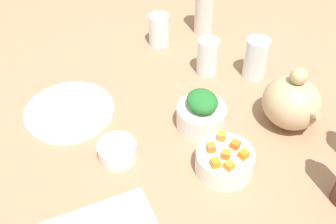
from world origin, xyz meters
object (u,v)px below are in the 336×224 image
at_px(bowl_carrots, 224,161).
at_px(bottle_0, 205,3).
at_px(bowl_small_side, 117,151).
at_px(teapot, 292,102).
at_px(plate_tofu, 69,111).
at_px(drinking_glass_2, 159,30).
at_px(bowl_greens, 201,117).
at_px(drinking_glass_0, 208,57).
at_px(drinking_glass_1, 256,58).

xyz_separation_m(bowl_carrots, bottle_0, (-0.53, 0.26, 0.08)).
xyz_separation_m(bowl_small_side, teapot, (0.09, 0.43, 0.05)).
bearing_deg(plate_tofu, teapot, 59.49).
distance_m(bottle_0, drinking_glass_2, 0.17).
bearing_deg(drinking_glass_2, bowl_greens, -10.74).
xyz_separation_m(bowl_greens, drinking_glass_0, (-0.18, 0.13, 0.02)).
distance_m(bowl_small_side, drinking_glass_1, 0.48).
bearing_deg(drinking_glass_1, bowl_carrots, -46.42).
xyz_separation_m(bowl_carrots, bowl_small_side, (-0.14, -0.20, -0.01)).
height_order(bowl_carrots, bowl_small_side, bowl_carrots).
relative_size(bowl_small_side, bottle_0, 0.38).
relative_size(bowl_greens, bowl_carrots, 0.94).
bearing_deg(bowl_carrots, plate_tofu, -143.28).
bearing_deg(drinking_glass_2, drinking_glass_1, 31.74).
xyz_separation_m(bowl_carrots, drinking_glass_1, (-0.26, 0.27, 0.03)).
xyz_separation_m(plate_tofu, bottle_0, (-0.19, 0.52, 0.10)).
distance_m(bowl_small_side, bottle_0, 0.61).
xyz_separation_m(drinking_glass_1, drinking_glass_2, (-0.27, -0.17, -0.01)).
relative_size(plate_tofu, teapot, 1.40).
xyz_separation_m(bowl_small_side, drinking_glass_2, (-0.39, 0.30, 0.03)).
relative_size(plate_tofu, bowl_carrots, 1.79).
height_order(bowl_greens, drinking_glass_0, drinking_glass_0).
bearing_deg(teapot, bowl_greens, -113.84).
distance_m(bowl_greens, drinking_glass_0, 0.23).
height_order(bowl_greens, bottle_0, bottle_0).
bearing_deg(drinking_glass_1, drinking_glass_0, -123.28).
bearing_deg(bowl_carrots, drinking_glass_1, 133.58).
distance_m(bowl_carrots, bottle_0, 0.60).
distance_m(bowl_greens, bowl_carrots, 0.15).
height_order(plate_tofu, bottle_0, bottle_0).
bearing_deg(bowl_carrots, bowl_greens, 169.88).
distance_m(plate_tofu, bottle_0, 0.56).
distance_m(plate_tofu, bowl_small_side, 0.21).
distance_m(bottle_0, drinking_glass_1, 0.28).
relative_size(plate_tofu, bottle_0, 0.96).
bearing_deg(bottle_0, bowl_carrots, -26.39).
relative_size(teapot, drinking_glass_2, 1.68).
height_order(bowl_greens, bowl_small_side, bowl_greens).
relative_size(bowl_carrots, drinking_glass_0, 1.20).
bearing_deg(plate_tofu, bowl_carrots, 36.72).
bearing_deg(plate_tofu, drinking_glass_0, 88.32).
bearing_deg(teapot, bowl_carrots, -76.02).
distance_m(bowl_carrots, drinking_glass_0, 0.37).
bearing_deg(drinking_glass_1, drinking_glass_2, -148.26).
height_order(bottle_0, drinking_glass_0, bottle_0).
height_order(bowl_greens, drinking_glass_2, drinking_glass_2).
height_order(bottle_0, drinking_glass_1, bottle_0).
xyz_separation_m(bowl_greens, bowl_small_side, (0.00, -0.23, -0.01)).
bearing_deg(drinking_glass_2, plate_tofu, -62.07).
relative_size(bowl_greens, drinking_glass_1, 1.03).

